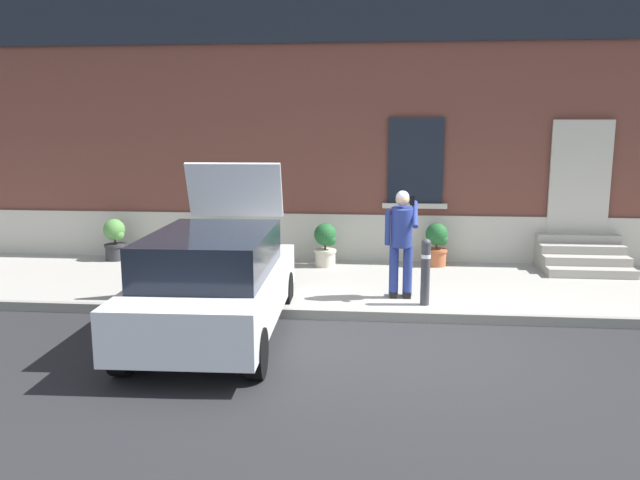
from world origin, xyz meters
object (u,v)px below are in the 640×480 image
Objects in this scene: person_on_phone at (401,237)px; planter_terracotta at (437,243)px; bollard_far_left at (233,265)px; planter_olive at (219,240)px; planter_charcoal at (115,238)px; hatchback_car_white at (215,281)px; bollard_near_person at (426,269)px; planter_cream at (326,244)px.

planter_terracotta is at bearing 72.45° from person_on_phone.
person_on_phone reaches higher than bollard_far_left.
person_on_phone reaches higher than planter_terracotta.
bollard_far_left is at bearing -71.20° from planter_olive.
person_on_phone reaches higher than planter_charcoal.
planter_terracotta is (0.79, 2.49, -0.55)m from person_on_phone.
planter_charcoal is (-3.13, 2.74, -0.11)m from bollard_far_left.
hatchback_car_white is at bearing -87.08° from bollard_far_left.
hatchback_car_white reaches higher than person_on_phone.
planter_charcoal is at bearing 155.95° from bollard_near_person.
bollard_near_person is at bearing -55.54° from planter_cream.
bollard_far_left is 2.71m from person_on_phone.
bollard_far_left is at bearing 92.92° from hatchback_car_white.
hatchback_car_white is 4.78× the size of planter_charcoal.
hatchback_car_white is at bearing -76.29° from planter_olive.
planter_cream is (2.19, -0.18, 0.00)m from planter_olive.
planter_cream is at bearing 122.13° from person_on_phone.
bollard_near_person is 1.22× the size of planter_olive.
bollard_far_left is at bearing -41.24° from planter_charcoal.
bollard_near_person is 0.60× the size of person_on_phone.
bollard_far_left is at bearing -140.55° from planter_terracotta.
bollard_near_person is at bearing -34.87° from planter_olive.
person_on_phone reaches higher than planter_olive.
planter_olive is at bearing 145.13° from bollard_near_person.
bollard_far_left reaches higher than planter_terracotta.
person_on_phone is at bearing -107.59° from planter_terracotta.
hatchback_car_white is 3.25m from bollard_near_person.
planter_olive is at bearing 146.11° from person_on_phone.
planter_olive is 1.00× the size of planter_terracotta.
bollard_far_left is 2.91m from planter_olive.
planter_olive is 2.20m from planter_cream.
planter_terracotta is (6.57, 0.09, 0.00)m from planter_charcoal.
hatchback_car_white is 1.38m from bollard_far_left.
hatchback_car_white reaches higher than bollard_far_left.
person_on_phone is at bearing 7.37° from bollard_far_left.
bollard_near_person is 3.02m from bollard_far_left.
person_on_phone is at bearing -22.55° from planter_charcoal.
person_on_phone is (2.65, 0.34, 0.44)m from bollard_far_left.
planter_terracotta is at bearing 6.60° from planter_cream.
bollard_near_person is 1.22× the size of planter_terracotta.
hatchback_car_white is 4.78× the size of planter_olive.
bollard_near_person is 2.86m from planter_terracotta.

